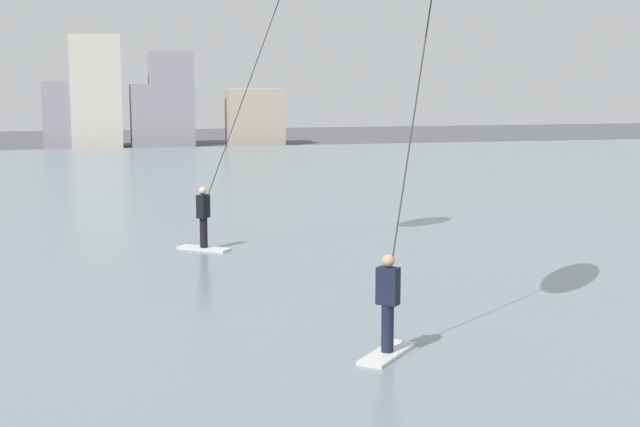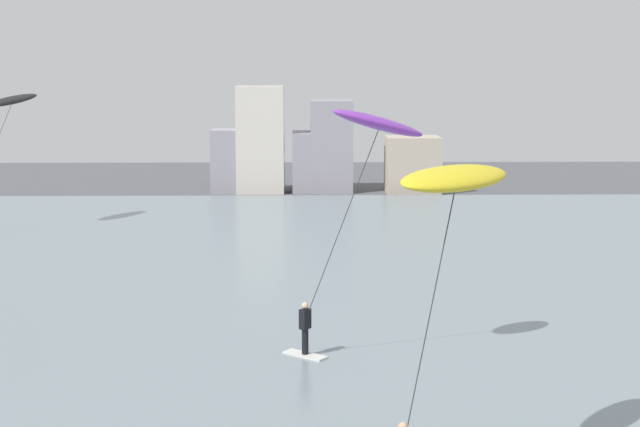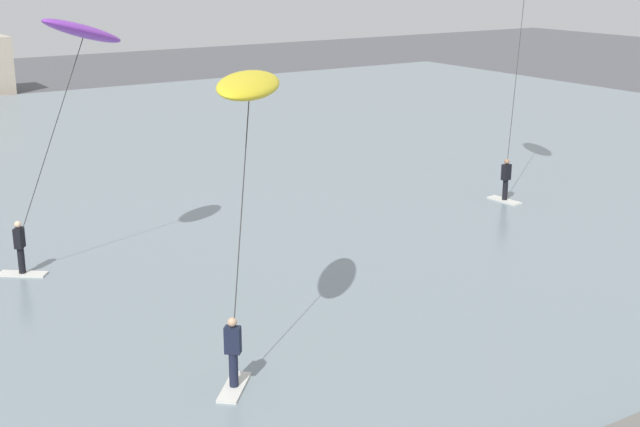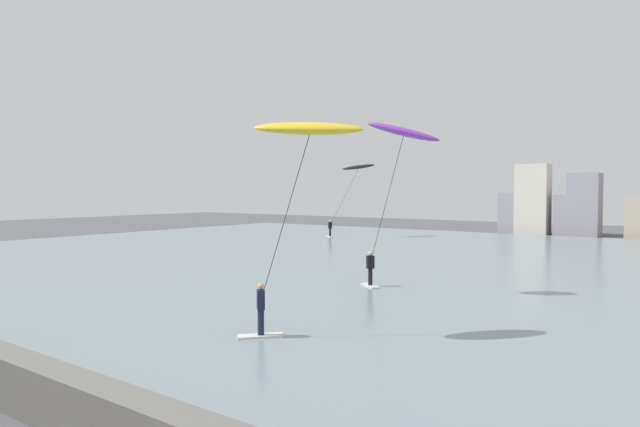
# 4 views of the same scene
# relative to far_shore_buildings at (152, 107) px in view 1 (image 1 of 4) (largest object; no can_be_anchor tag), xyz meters

# --- Properties ---
(water_bay) EXTENTS (84.00, 52.00, 0.10)m
(water_bay) POSITION_rel_far_shore_buildings_xyz_m (2.73, -28.67, -2.61)
(water_bay) COLOR gray
(water_bay) RESTS_ON ground
(far_shore_buildings) EXTENTS (15.87, 4.67, 7.39)m
(far_shore_buildings) POSITION_rel_far_shore_buildings_xyz_m (0.00, 0.00, 0.00)
(far_shore_buildings) COLOR gray
(far_shore_buildings) RESTS_ON ground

